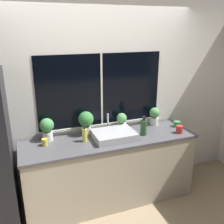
{
  "coord_description": "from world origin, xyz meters",
  "views": [
    {
      "loc": [
        -0.99,
        -2.4,
        2.23
      ],
      "look_at": [
        0.02,
        0.3,
        1.26
      ],
      "focal_mm": 40.0,
      "sensor_mm": 36.0,
      "label": 1
    }
  ],
  "objects_px": {
    "mug_yellow": "(45,142)",
    "sink": "(114,135)",
    "potted_plant_far_left": "(47,128)",
    "potted_plant_center_left": "(86,121)",
    "mug_red": "(179,129)",
    "mug_green": "(177,124)",
    "potted_plant_far_right": "(154,115)",
    "bottle_tall": "(144,127)",
    "potted_plant_center_right": "(122,121)",
    "soap_bottle": "(85,135)"
  },
  "relations": [
    {
      "from": "bottle_tall",
      "to": "potted_plant_far_right",
      "type": "bearing_deg",
      "value": 40.98
    },
    {
      "from": "sink",
      "to": "mug_green",
      "type": "relative_size",
      "value": 5.52
    },
    {
      "from": "potted_plant_center_left",
      "to": "mug_red",
      "type": "relative_size",
      "value": 3.1
    },
    {
      "from": "mug_green",
      "to": "soap_bottle",
      "type": "bearing_deg",
      "value": -179.04
    },
    {
      "from": "potted_plant_far_left",
      "to": "potted_plant_far_right",
      "type": "height_order",
      "value": "potted_plant_far_left"
    },
    {
      "from": "potted_plant_far_left",
      "to": "bottle_tall",
      "type": "xyz_separation_m",
      "value": [
        1.18,
        -0.27,
        -0.06
      ]
    },
    {
      "from": "sink",
      "to": "potted_plant_center_right",
      "type": "bearing_deg",
      "value": 49.19
    },
    {
      "from": "soap_bottle",
      "to": "bottle_tall",
      "type": "height_order",
      "value": "bottle_tall"
    },
    {
      "from": "sink",
      "to": "potted_plant_center_left",
      "type": "relative_size",
      "value": 1.66
    },
    {
      "from": "potted_plant_far_left",
      "to": "soap_bottle",
      "type": "height_order",
      "value": "potted_plant_far_left"
    },
    {
      "from": "potted_plant_far_right",
      "to": "bottle_tall",
      "type": "bearing_deg",
      "value": -139.02
    },
    {
      "from": "sink",
      "to": "soap_bottle",
      "type": "distance_m",
      "value": 0.37
    },
    {
      "from": "sink",
      "to": "potted_plant_far_left",
      "type": "distance_m",
      "value": 0.83
    },
    {
      "from": "sink",
      "to": "potted_plant_far_left",
      "type": "xyz_separation_m",
      "value": [
        -0.79,
        0.23,
        0.12
      ]
    },
    {
      "from": "potted_plant_center_left",
      "to": "mug_red",
      "type": "height_order",
      "value": "potted_plant_center_left"
    },
    {
      "from": "soap_bottle",
      "to": "potted_plant_far_left",
      "type": "bearing_deg",
      "value": 154.74
    },
    {
      "from": "sink",
      "to": "potted_plant_center_left",
      "type": "xyz_separation_m",
      "value": [
        -0.3,
        0.23,
        0.14
      ]
    },
    {
      "from": "potted_plant_center_right",
      "to": "soap_bottle",
      "type": "bearing_deg",
      "value": -160.92
    },
    {
      "from": "bottle_tall",
      "to": "mug_red",
      "type": "relative_size",
      "value": 2.54
    },
    {
      "from": "mug_green",
      "to": "sink",
      "type": "bearing_deg",
      "value": -176.57
    },
    {
      "from": "potted_plant_center_right",
      "to": "mug_yellow",
      "type": "distance_m",
      "value": 1.05
    },
    {
      "from": "bottle_tall",
      "to": "mug_green",
      "type": "height_order",
      "value": "bottle_tall"
    },
    {
      "from": "potted_plant_far_left",
      "to": "mug_green",
      "type": "height_order",
      "value": "potted_plant_far_left"
    },
    {
      "from": "potted_plant_center_right",
      "to": "potted_plant_far_right",
      "type": "bearing_deg",
      "value": 0.0
    },
    {
      "from": "bottle_tall",
      "to": "mug_green",
      "type": "bearing_deg",
      "value": 9.35
    },
    {
      "from": "potted_plant_center_right",
      "to": "potted_plant_center_left",
      "type": "bearing_deg",
      "value": 180.0
    },
    {
      "from": "soap_bottle",
      "to": "mug_red",
      "type": "height_order",
      "value": "soap_bottle"
    },
    {
      "from": "potted_plant_far_left",
      "to": "mug_yellow",
      "type": "relative_size",
      "value": 3.4
    },
    {
      "from": "mug_yellow",
      "to": "sink",
      "type": "bearing_deg",
      "value": -6.45
    },
    {
      "from": "potted_plant_far_right",
      "to": "mug_green",
      "type": "distance_m",
      "value": 0.34
    },
    {
      "from": "potted_plant_far_left",
      "to": "potted_plant_center_right",
      "type": "xyz_separation_m",
      "value": [
        0.99,
        -0.0,
        -0.03
      ]
    },
    {
      "from": "potted_plant_center_right",
      "to": "mug_yellow",
      "type": "height_order",
      "value": "potted_plant_center_right"
    },
    {
      "from": "potted_plant_far_left",
      "to": "soap_bottle",
      "type": "distance_m",
      "value": 0.47
    },
    {
      "from": "potted_plant_center_right",
      "to": "bottle_tall",
      "type": "xyz_separation_m",
      "value": [
        0.2,
        -0.27,
        -0.02
      ]
    },
    {
      "from": "potted_plant_center_left",
      "to": "potted_plant_center_right",
      "type": "distance_m",
      "value": 0.5
    },
    {
      "from": "soap_bottle",
      "to": "mug_green",
      "type": "height_order",
      "value": "soap_bottle"
    },
    {
      "from": "sink",
      "to": "potted_plant_far_left",
      "type": "height_order",
      "value": "potted_plant_far_left"
    },
    {
      "from": "sink",
      "to": "potted_plant_far_right",
      "type": "xyz_separation_m",
      "value": [
        0.71,
        0.23,
        0.1
      ]
    },
    {
      "from": "potted_plant_far_right",
      "to": "soap_bottle",
      "type": "height_order",
      "value": "potted_plant_far_right"
    },
    {
      "from": "potted_plant_center_left",
      "to": "mug_yellow",
      "type": "distance_m",
      "value": 0.58
    },
    {
      "from": "sink",
      "to": "potted_plant_far_right",
      "type": "distance_m",
      "value": 0.75
    },
    {
      "from": "mug_green",
      "to": "mug_red",
      "type": "height_order",
      "value": "mug_red"
    },
    {
      "from": "bottle_tall",
      "to": "mug_yellow",
      "type": "distance_m",
      "value": 1.25
    },
    {
      "from": "potted_plant_far_left",
      "to": "potted_plant_far_right",
      "type": "distance_m",
      "value": 1.5
    },
    {
      "from": "soap_bottle",
      "to": "mug_red",
      "type": "bearing_deg",
      "value": -8.34
    },
    {
      "from": "sink",
      "to": "potted_plant_far_right",
      "type": "bearing_deg",
      "value": 18.24
    },
    {
      "from": "potted_plant_center_left",
      "to": "potted_plant_far_left",
      "type": "bearing_deg",
      "value": 180.0
    },
    {
      "from": "potted_plant_center_right",
      "to": "bottle_tall",
      "type": "distance_m",
      "value": 0.33
    },
    {
      "from": "potted_plant_far_right",
      "to": "mug_yellow",
      "type": "xyz_separation_m",
      "value": [
        -1.55,
        -0.14,
        -0.1
      ]
    },
    {
      "from": "bottle_tall",
      "to": "potted_plant_center_left",
      "type": "bearing_deg",
      "value": 158.71
    }
  ]
}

